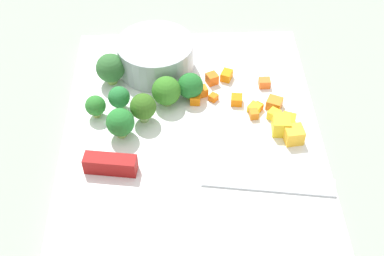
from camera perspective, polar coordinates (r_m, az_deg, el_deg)
name	(u,v)px	position (r m, az deg, el deg)	size (l,w,h in m)	color
ground_plane	(192,140)	(0.67, 0.00, -1.29)	(4.00, 4.00, 0.00)	#8F9E8E
cutting_board	(192,137)	(0.67, 0.00, -0.94)	(0.42, 0.33, 0.01)	white
prep_bowl	(156,56)	(0.75, -3.99, 7.89)	(0.11, 0.11, 0.05)	#B1B6C0
chef_knife	(159,170)	(0.62, -3.67, -4.58)	(0.06, 0.30, 0.02)	silver
carrot_dice_0	(237,100)	(0.70, 4.89, 3.07)	(0.01, 0.02, 0.01)	orange
carrot_dice_1	(213,97)	(0.71, 2.35, 3.35)	(0.01, 0.01, 0.01)	orange
carrot_dice_2	(274,103)	(0.70, 8.98, 2.67)	(0.02, 0.02, 0.01)	orange
carrot_dice_3	(258,107)	(0.70, 7.22, 2.28)	(0.01, 0.01, 0.01)	orange
carrot_dice_4	(212,79)	(0.73, 2.20, 5.41)	(0.01, 0.01, 0.01)	orange
carrot_dice_5	(195,99)	(0.70, 0.35, 3.18)	(0.01, 0.01, 0.01)	orange
carrot_dice_6	(264,83)	(0.73, 7.91, 4.90)	(0.02, 0.01, 0.01)	orange
carrot_dice_7	(227,75)	(0.74, 3.80, 5.75)	(0.01, 0.02, 0.01)	orange
carrot_dice_8	(254,114)	(0.69, 6.76, 1.54)	(0.01, 0.01, 0.01)	orange
carrot_dice_9	(202,91)	(0.71, 1.09, 4.03)	(0.01, 0.01, 0.01)	orange
pepper_dice_0	(274,115)	(0.69, 8.94, 1.44)	(0.01, 0.01, 0.01)	yellow
pepper_dice_1	(294,135)	(0.66, 11.05, -0.72)	(0.02, 0.02, 0.02)	yellow
pepper_dice_2	(288,121)	(0.68, 10.45, 0.76)	(0.02, 0.02, 0.01)	yellow
pepper_dice_3	(281,125)	(0.67, 9.71, 0.32)	(0.02, 0.02, 0.02)	yellow
pepper_dice_4	(255,108)	(0.69, 6.86, 2.16)	(0.02, 0.02, 0.01)	yellow
broccoli_floret_0	(166,91)	(0.69, -2.82, 4.05)	(0.04, 0.04, 0.04)	#96BF62
broccoli_floret_1	(95,106)	(0.69, -10.49, 2.38)	(0.03, 0.03, 0.03)	#91B155
broccoli_floret_2	(189,86)	(0.70, -0.38, 4.59)	(0.03, 0.03, 0.04)	#92AB60
broccoli_floret_3	(119,97)	(0.69, -7.96, 3.32)	(0.03, 0.03, 0.03)	#8BBE60
broccoli_floret_4	(121,120)	(0.66, -7.81, 0.85)	(0.04, 0.04, 0.04)	#81BD5C
broccoli_floret_5	(111,68)	(0.73, -8.88, 6.45)	(0.04, 0.04, 0.05)	#90B755
broccoli_floret_6	(143,107)	(0.67, -5.36, 2.30)	(0.03, 0.03, 0.04)	#8BB868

